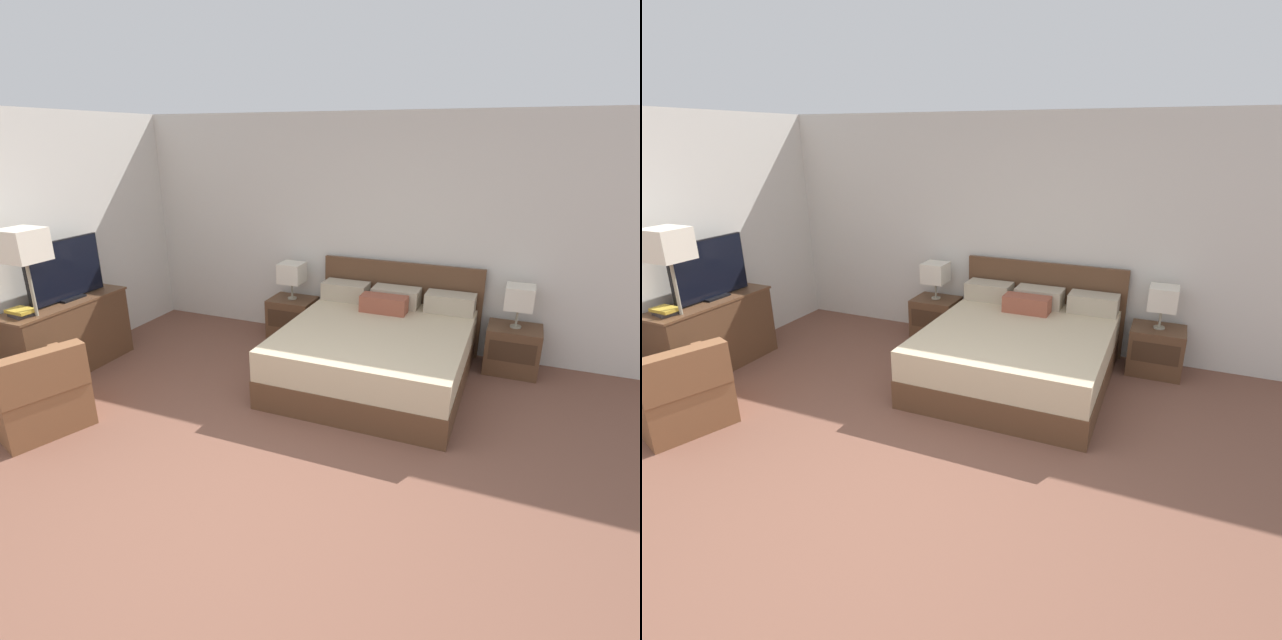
% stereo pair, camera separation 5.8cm
% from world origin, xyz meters
% --- Properties ---
extents(ground_plane, '(9.87, 9.87, 0.00)m').
position_xyz_m(ground_plane, '(0.00, 0.00, 0.00)').
color(ground_plane, brown).
extents(wall_back, '(7.25, 0.06, 2.61)m').
position_xyz_m(wall_back, '(0.00, 3.32, 1.30)').
color(wall_back, beige).
rests_on(wall_back, ground).
extents(wall_left, '(0.06, 5.09, 2.61)m').
position_xyz_m(wall_left, '(-3.05, 1.34, 1.30)').
color(wall_left, beige).
rests_on(wall_left, ground).
extents(bed, '(1.83, 1.98, 1.02)m').
position_xyz_m(bed, '(0.28, 2.31, 0.31)').
color(bed, brown).
rests_on(bed, ground).
extents(nightstand_left, '(0.54, 0.43, 0.50)m').
position_xyz_m(nightstand_left, '(-1.00, 3.01, 0.25)').
color(nightstand_left, brown).
rests_on(nightstand_left, ground).
extents(nightstand_right, '(0.54, 0.43, 0.50)m').
position_xyz_m(nightstand_right, '(1.55, 3.01, 0.25)').
color(nightstand_right, brown).
rests_on(nightstand_right, ground).
extents(table_lamp_left, '(0.28, 0.28, 0.44)m').
position_xyz_m(table_lamp_left, '(-1.00, 3.01, 0.81)').
color(table_lamp_left, gray).
rests_on(table_lamp_left, nightstand_left).
extents(table_lamp_right, '(0.28, 0.28, 0.44)m').
position_xyz_m(table_lamp_right, '(1.55, 3.01, 0.81)').
color(table_lamp_right, gray).
rests_on(table_lamp_right, nightstand_right).
extents(dresser, '(0.45, 1.34, 0.76)m').
position_xyz_m(dresser, '(-2.77, 1.29, 0.39)').
color(dresser, brown).
rests_on(dresser, ground).
extents(tv, '(0.18, 0.89, 0.62)m').
position_xyz_m(tv, '(-2.77, 1.38, 1.06)').
color(tv, black).
rests_on(tv, dresser).
extents(book_red_cover, '(0.21, 0.20, 0.04)m').
position_xyz_m(book_red_cover, '(-2.77, 0.82, 0.78)').
color(book_red_cover, '#383333').
rests_on(book_red_cover, dresser).
extents(book_blue_cover, '(0.25, 0.17, 0.03)m').
position_xyz_m(book_blue_cover, '(-2.76, 0.82, 0.81)').
color(book_blue_cover, gold).
rests_on(book_blue_cover, book_red_cover).
extents(armchair_by_window, '(0.88, 0.88, 0.76)m').
position_xyz_m(armchair_by_window, '(-2.11, 0.34, 0.28)').
color(armchair_by_window, brown).
rests_on(armchair_by_window, ground).
extents(floor_lamp, '(0.34, 0.34, 1.58)m').
position_xyz_m(floor_lamp, '(-2.64, 0.88, 1.33)').
color(floor_lamp, gray).
rests_on(floor_lamp, ground).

